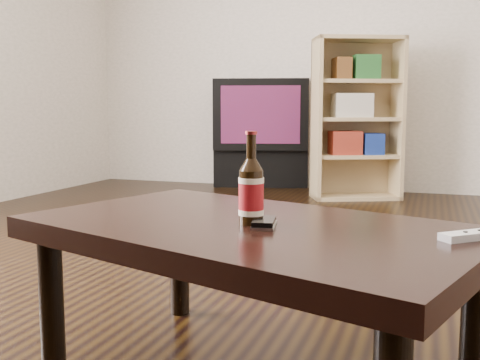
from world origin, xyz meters
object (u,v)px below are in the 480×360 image
(tv_stand, at_px, (261,167))
(bookshelf, at_px, (355,116))
(phone, at_px, (264,223))
(beer_bottle, at_px, (251,192))
(coffee_table, at_px, (249,244))
(remote, at_px, (471,235))
(tv, at_px, (261,114))

(tv_stand, relative_size, bookshelf, 0.68)
(phone, bearing_deg, beer_bottle, 144.19)
(phone, bearing_deg, bookshelf, 83.23)
(beer_bottle, height_order, phone, beer_bottle)
(bookshelf, bearing_deg, phone, -109.83)
(tv_stand, height_order, coffee_table, coffee_table)
(coffee_table, height_order, beer_bottle, beer_bottle)
(bookshelf, bearing_deg, remote, -101.62)
(coffee_table, height_order, remote, remote)
(tv, bearing_deg, bookshelf, -43.80)
(tv, height_order, bookshelf, bookshelf)
(tv_stand, distance_m, beer_bottle, 3.99)
(beer_bottle, bearing_deg, tv, 106.44)
(tv_stand, distance_m, phone, 4.02)
(tv, relative_size, beer_bottle, 4.16)
(bookshelf, relative_size, remote, 8.99)
(beer_bottle, distance_m, remote, 0.53)
(phone, bearing_deg, coffee_table, 136.55)
(coffee_table, relative_size, remote, 9.07)
(tv, bearing_deg, remote, -81.48)
(tv_stand, xyz_separation_m, remote, (1.65, -3.82, 0.27))
(bookshelf, xyz_separation_m, phone, (0.21, -3.31, -0.23))
(tv_stand, distance_m, remote, 4.17)
(phone, height_order, remote, same)
(bookshelf, height_order, coffee_table, bookshelf)
(bookshelf, distance_m, phone, 3.32)
(tv_stand, relative_size, remote, 6.09)
(tv_stand, height_order, tv, tv)
(coffee_table, relative_size, beer_bottle, 5.53)
(phone, bearing_deg, remote, -8.53)
(phone, relative_size, remote, 0.81)
(tv, height_order, phone, tv)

